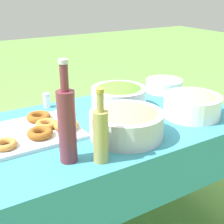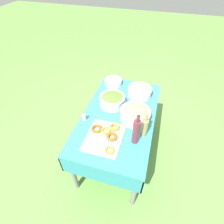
% 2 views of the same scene
% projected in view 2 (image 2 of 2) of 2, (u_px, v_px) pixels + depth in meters
% --- Properties ---
extents(ground_plane, '(14.00, 14.00, 0.00)m').
position_uv_depth(ground_plane, '(118.00, 150.00, 2.37)').
color(ground_plane, '#609342').
extents(picnic_table, '(1.33, 0.76, 0.69)m').
position_uv_depth(picnic_table, '(119.00, 120.00, 1.96)').
color(picnic_table, teal).
rests_on(picnic_table, ground_plane).
extents(salad_bowl, '(0.29, 0.29, 0.13)m').
position_uv_depth(salad_bowl, '(112.00, 100.00, 1.96)').
color(salad_bowl, silver).
rests_on(salad_bowl, picnic_table).
extents(pasta_bowl, '(0.28, 0.28, 0.13)m').
position_uv_depth(pasta_bowl, '(140.00, 91.00, 2.08)').
color(pasta_bowl, white).
rests_on(pasta_bowl, picnic_table).
extents(donut_platter, '(0.41, 0.34, 0.05)m').
position_uv_depth(donut_platter, '(106.00, 136.00, 1.66)').
color(donut_platter, silver).
rests_on(donut_platter, picnic_table).
extents(plate_stack, '(0.22, 0.22, 0.07)m').
position_uv_depth(plate_stack, '(113.00, 82.00, 2.27)').
color(plate_stack, white).
rests_on(plate_stack, picnic_table).
extents(olive_oil_bottle, '(0.06, 0.06, 0.28)m').
position_uv_depth(olive_oil_bottle, '(145.00, 127.00, 1.61)').
color(olive_oil_bottle, '#998E4C').
rests_on(olive_oil_bottle, picnic_table).
extents(wine_bottle, '(0.07, 0.07, 0.38)m').
position_uv_depth(wine_bottle, '(136.00, 131.00, 1.53)').
color(wine_bottle, maroon).
rests_on(wine_bottle, picnic_table).
extents(bread_bowl, '(0.31, 0.31, 0.13)m').
position_uv_depth(bread_bowl, '(135.00, 114.00, 1.80)').
color(bread_bowl, '#B2B7BC').
rests_on(bread_bowl, picnic_table).
extents(salt_shaker, '(0.04, 0.04, 0.08)m').
position_uv_depth(salt_shaker, '(84.00, 117.00, 1.80)').
color(salt_shaker, white).
rests_on(salt_shaker, picnic_table).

